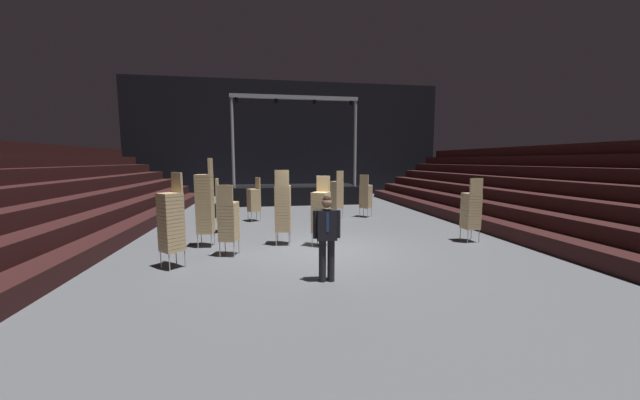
# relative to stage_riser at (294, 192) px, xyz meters

# --- Properties ---
(ground_plane) EXTENTS (22.00, 30.00, 0.10)m
(ground_plane) POSITION_rel_stage_riser_xyz_m (0.00, -10.48, -0.67)
(ground_plane) COLOR #515459
(arena_end_wall) EXTENTS (22.00, 0.30, 8.00)m
(arena_end_wall) POSITION_rel_stage_riser_xyz_m (0.00, 4.52, 3.38)
(arena_end_wall) COLOR black
(arena_end_wall) RESTS_ON ground_plane
(bleacher_bank_left) EXTENTS (5.25, 24.00, 3.15)m
(bleacher_bank_left) POSITION_rel_stage_riser_xyz_m (-8.38, -9.48, 0.96)
(bleacher_bank_left) COLOR black
(bleacher_bank_left) RESTS_ON ground_plane
(bleacher_bank_right) EXTENTS (5.25, 24.00, 3.15)m
(bleacher_bank_right) POSITION_rel_stage_riser_xyz_m (8.38, -9.48, 0.96)
(bleacher_bank_right) COLOR black
(bleacher_bank_right) RESTS_ON ground_plane
(stage_riser) EXTENTS (7.20, 2.93, 5.96)m
(stage_riser) POSITION_rel_stage_riser_xyz_m (0.00, 0.00, 0.00)
(stage_riser) COLOR black
(stage_riser) RESTS_ON ground_plane
(man_with_tie) EXTENTS (0.57, 0.24, 1.78)m
(man_with_tie) POSITION_rel_stage_riser_xyz_m (-0.45, -13.03, 0.40)
(man_with_tie) COLOR black
(man_with_tie) RESTS_ON ground_plane
(chair_stack_front_left) EXTENTS (0.50, 0.50, 2.22)m
(chair_stack_front_left) POSITION_rel_stage_riser_xyz_m (-1.17, -9.82, 0.50)
(chair_stack_front_left) COLOR #B2B5BA
(chair_stack_front_left) RESTS_ON ground_plane
(chair_stack_front_right) EXTENTS (0.62, 0.62, 2.22)m
(chair_stack_front_right) POSITION_rel_stage_riser_xyz_m (-3.83, -11.58, 0.50)
(chair_stack_front_right) COLOR #B2B5BA
(chair_stack_front_right) RESTS_ON ground_plane
(chair_stack_mid_left) EXTENTS (0.53, 0.53, 1.88)m
(chair_stack_mid_left) POSITION_rel_stage_riser_xyz_m (-2.64, -10.75, 0.33)
(chair_stack_mid_left) COLOR #B2B5BA
(chair_stack_mid_left) RESTS_ON ground_plane
(chair_stack_mid_right) EXTENTS (0.62, 0.62, 1.88)m
(chair_stack_mid_right) POSITION_rel_stage_riser_xyz_m (2.68, -5.51, 0.33)
(chair_stack_mid_right) COLOR #B2B5BA
(chair_stack_mid_right) RESTS_ON ground_plane
(chair_stack_mid_centre) EXTENTS (0.61, 0.61, 2.05)m
(chair_stack_mid_centre) POSITION_rel_stage_riser_xyz_m (-0.10, -10.18, 0.41)
(chair_stack_mid_centre) COLOR #B2B5BA
(chair_stack_mid_centre) RESTS_ON ground_plane
(chair_stack_rear_left) EXTENTS (0.47, 0.47, 2.56)m
(chair_stack_rear_left) POSITION_rel_stage_riser_xyz_m (-3.39, -9.70, 0.66)
(chair_stack_rear_left) COLOR #B2B5BA
(chair_stack_rear_left) RESTS_ON ground_plane
(chair_stack_rear_right) EXTENTS (0.45, 0.45, 1.96)m
(chair_stack_rear_right) POSITION_rel_stage_riser_xyz_m (4.53, -10.39, 0.37)
(chair_stack_rear_right) COLOR #B2B5BA
(chair_stack_rear_right) RESTS_ON ground_plane
(chair_stack_rear_centre) EXTENTS (0.61, 0.61, 2.05)m
(chair_stack_rear_centre) POSITION_rel_stage_riser_xyz_m (1.39, -5.42, 0.41)
(chair_stack_rear_centre) COLOR #B2B5BA
(chair_stack_rear_centre) RESTS_ON ground_plane
(chair_stack_aisle_left) EXTENTS (0.45, 0.45, 1.88)m
(chair_stack_aisle_left) POSITION_rel_stage_riser_xyz_m (-3.13, -7.75, 0.33)
(chair_stack_aisle_left) COLOR #B2B5BA
(chair_stack_aisle_left) RESTS_ON ground_plane
(chair_stack_aisle_right) EXTENTS (0.59, 0.59, 1.79)m
(chair_stack_aisle_right) POSITION_rel_stage_riser_xyz_m (-2.15, -5.73, 0.29)
(chair_stack_aisle_right) COLOR #B2B5BA
(chair_stack_aisle_right) RESTS_ON ground_plane
(equipment_road_case) EXTENTS (0.92, 0.64, 0.61)m
(equipment_road_case) POSITION_rel_stage_riser_xyz_m (-3.41, -4.45, -0.31)
(equipment_road_case) COLOR black
(equipment_road_case) RESTS_ON ground_plane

